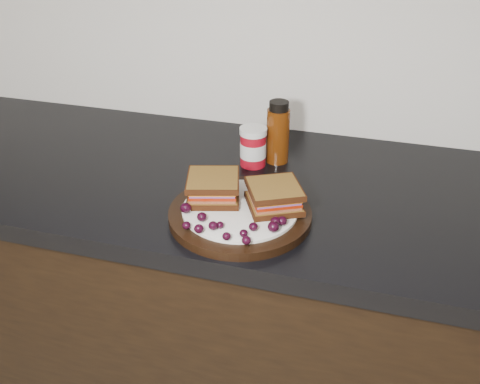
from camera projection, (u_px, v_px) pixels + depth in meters
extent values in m
cube|color=black|center=(181.00, 321.00, 1.47)|extent=(3.96, 0.58, 0.86)
cube|color=black|center=(170.00, 177.00, 1.24)|extent=(3.98, 0.60, 0.04)
cylinder|color=black|center=(240.00, 214.00, 1.05)|extent=(0.28, 0.28, 0.02)
ellipsoid|color=black|center=(186.00, 208.00, 1.02)|extent=(0.02, 0.02, 0.02)
ellipsoid|color=black|center=(202.00, 217.00, 1.00)|extent=(0.02, 0.02, 0.02)
ellipsoid|color=black|center=(186.00, 225.00, 0.97)|extent=(0.02, 0.02, 0.01)
ellipsoid|color=black|center=(199.00, 229.00, 0.96)|extent=(0.02, 0.02, 0.02)
ellipsoid|color=black|center=(213.00, 226.00, 0.97)|extent=(0.02, 0.02, 0.02)
ellipsoid|color=black|center=(220.00, 225.00, 0.98)|extent=(0.01, 0.01, 0.01)
ellipsoid|color=black|center=(227.00, 236.00, 0.94)|extent=(0.02, 0.02, 0.01)
ellipsoid|color=black|center=(246.00, 240.00, 0.93)|extent=(0.02, 0.02, 0.02)
ellipsoid|color=black|center=(244.00, 233.00, 0.95)|extent=(0.02, 0.02, 0.01)
ellipsoid|color=black|center=(253.00, 227.00, 0.97)|extent=(0.02, 0.02, 0.02)
ellipsoid|color=black|center=(273.00, 227.00, 0.97)|extent=(0.02, 0.02, 0.02)
ellipsoid|color=black|center=(276.00, 222.00, 0.98)|extent=(0.02, 0.02, 0.02)
ellipsoid|color=black|center=(282.00, 221.00, 0.98)|extent=(0.02, 0.02, 0.02)
ellipsoid|color=black|center=(289.00, 206.00, 1.03)|extent=(0.02, 0.02, 0.02)
ellipsoid|color=black|center=(280.00, 202.00, 1.04)|extent=(0.02, 0.02, 0.02)
ellipsoid|color=black|center=(272.00, 203.00, 1.04)|extent=(0.02, 0.02, 0.02)
ellipsoid|color=black|center=(229.00, 186.00, 1.10)|extent=(0.02, 0.02, 0.02)
ellipsoid|color=black|center=(221.00, 188.00, 1.09)|extent=(0.02, 0.02, 0.02)
ellipsoid|color=black|center=(205.00, 189.00, 1.08)|extent=(0.02, 0.02, 0.02)
ellipsoid|color=black|center=(207.00, 194.00, 1.07)|extent=(0.02, 0.02, 0.02)
ellipsoid|color=black|center=(215.00, 201.00, 1.05)|extent=(0.02, 0.02, 0.01)
ellipsoid|color=black|center=(208.00, 204.00, 1.04)|extent=(0.02, 0.02, 0.01)
ellipsoid|color=black|center=(217.00, 193.00, 1.07)|extent=(0.02, 0.02, 0.02)
ellipsoid|color=black|center=(210.00, 189.00, 1.09)|extent=(0.02, 0.02, 0.02)
ellipsoid|color=black|center=(208.00, 200.00, 1.05)|extent=(0.02, 0.02, 0.02)
cylinder|color=maroon|center=(253.00, 147.00, 1.23)|extent=(0.08, 0.08, 0.09)
cylinder|color=#4B2007|center=(278.00, 132.00, 1.23)|extent=(0.06, 0.06, 0.15)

